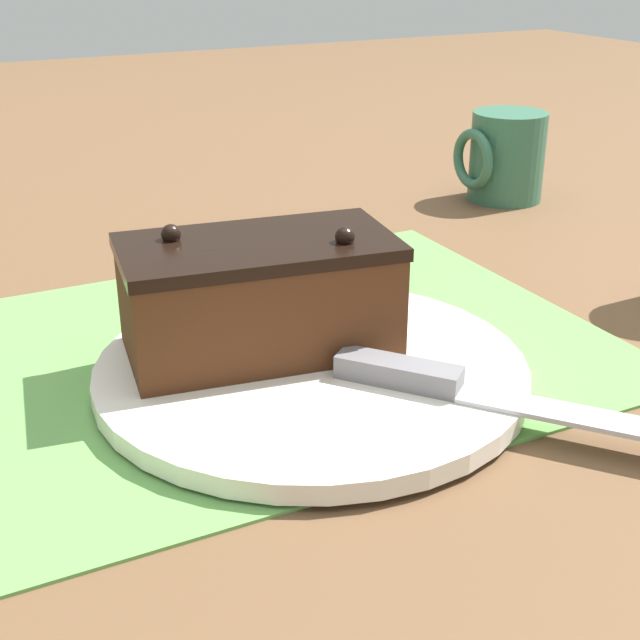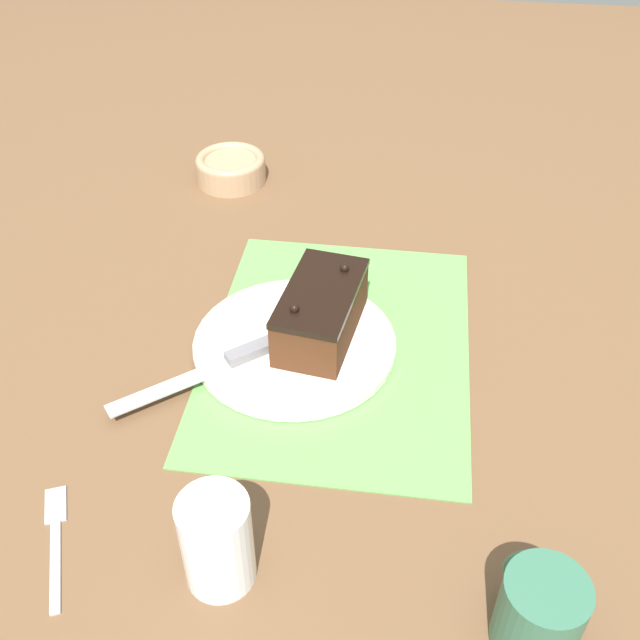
% 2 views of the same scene
% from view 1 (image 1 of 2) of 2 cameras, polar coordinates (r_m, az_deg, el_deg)
% --- Properties ---
extents(ground_plane, '(3.00, 3.00, 0.00)m').
position_cam_1_polar(ground_plane, '(0.59, -4.19, -2.14)').
color(ground_plane, brown).
extents(placemat_woven, '(0.46, 0.34, 0.00)m').
position_cam_1_polar(placemat_woven, '(0.59, -4.19, -1.97)').
color(placemat_woven, '#609E4C').
rests_on(placemat_woven, ground_plane).
extents(cake_plate, '(0.26, 0.26, 0.01)m').
position_cam_1_polar(cake_plate, '(0.55, -0.57, -3.24)').
color(cake_plate, white).
rests_on(cake_plate, placemat_woven).
extents(chocolate_cake, '(0.18, 0.11, 0.08)m').
position_cam_1_polar(chocolate_cake, '(0.55, -3.93, 1.59)').
color(chocolate_cake, '#472614').
rests_on(chocolate_cake, cake_plate).
extents(serving_knife, '(0.16, 0.19, 0.01)m').
position_cam_1_polar(serving_knife, '(0.51, 9.16, -4.30)').
color(serving_knife, slate).
rests_on(serving_knife, cake_plate).
extents(coffee_mug, '(0.09, 0.08, 0.09)m').
position_cam_1_polar(coffee_mug, '(0.94, 11.75, 10.20)').
color(coffee_mug, '#33664C').
rests_on(coffee_mug, ground_plane).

